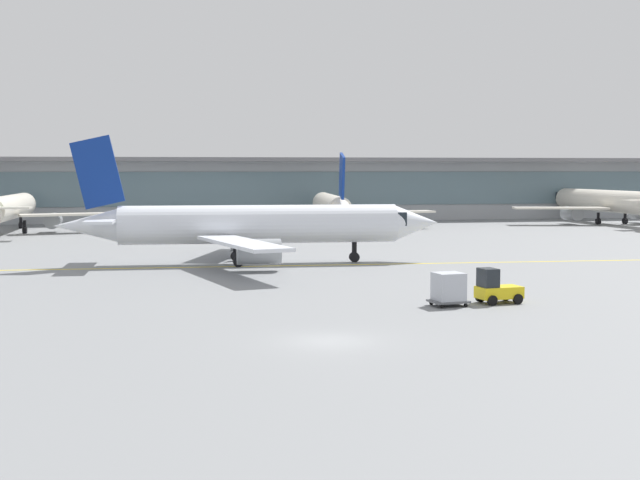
% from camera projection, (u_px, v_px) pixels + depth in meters
% --- Properties ---
extents(ground_plane, '(400.00, 400.00, 0.00)m').
position_uv_depth(ground_plane, '(330.00, 341.00, 40.38)').
color(ground_plane, gray).
extents(taxiway_centreline_stripe, '(109.94, 4.33, 0.01)m').
position_uv_depth(taxiway_centreline_stripe, '(262.00, 266.00, 71.36)').
color(taxiway_centreline_stripe, yellow).
rests_on(taxiway_centreline_stripe, ground_plane).
extents(terminal_concourse, '(217.83, 11.00, 9.60)m').
position_uv_depth(terminal_concourse, '(210.00, 189.00, 132.78)').
color(terminal_concourse, '#9EA3A8').
rests_on(terminal_concourse, ground_plane).
extents(gate_airplane_1, '(28.52, 30.61, 10.16)m').
position_uv_depth(gate_airplane_1, '(9.00, 208.00, 108.04)').
color(gate_airplane_1, silver).
rests_on(gate_airplane_1, ground_plane).
extents(gate_airplane_2, '(27.62, 29.82, 9.87)m').
position_uv_depth(gate_airplane_2, '(331.00, 206.00, 115.43)').
color(gate_airplane_2, silver).
rests_on(gate_airplane_2, ground_plane).
extents(gate_airplane_3, '(29.69, 31.96, 10.59)m').
position_uv_depth(gate_airplane_3, '(606.00, 202.00, 126.50)').
color(gate_airplane_3, silver).
rests_on(gate_airplane_3, ground_plane).
extents(taxiing_regional_jet, '(32.20, 29.96, 10.67)m').
position_uv_depth(taxiing_regional_jet, '(254.00, 225.00, 73.00)').
color(taxiing_regional_jet, silver).
rests_on(taxiing_regional_jet, ground_plane).
extents(baggage_tug, '(2.78, 1.95, 2.10)m').
position_uv_depth(baggage_tug, '(496.00, 288.00, 51.58)').
color(baggage_tug, yellow).
rests_on(baggage_tug, ground_plane).
extents(cargo_dolly_lead, '(2.32, 1.90, 1.94)m').
position_uv_depth(cargo_dolly_lead, '(449.00, 288.00, 50.56)').
color(cargo_dolly_lead, '#595B60').
rests_on(cargo_dolly_lead, ground_plane).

